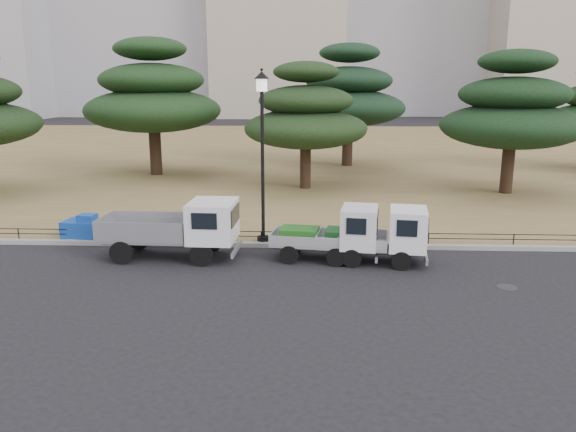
{
  "coord_description": "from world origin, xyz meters",
  "views": [
    {
      "loc": [
        0.83,
        -16.77,
        5.77
      ],
      "look_at": [
        0.0,
        2.0,
        1.3
      ],
      "focal_mm": 35.0,
      "sensor_mm": 36.0,
      "label": 1
    }
  ],
  "objects_px": {
    "truck_large": "(178,226)",
    "truck_kei_rear": "(380,235)",
    "truck_kei_front": "(333,233)",
    "street_lamp": "(262,129)",
    "tarp_pile": "(83,227)"
  },
  "relations": [
    {
      "from": "truck_kei_front",
      "to": "street_lamp",
      "type": "distance_m",
      "value": 4.46
    },
    {
      "from": "truck_kei_front",
      "to": "tarp_pile",
      "type": "relative_size",
      "value": 2.52
    },
    {
      "from": "street_lamp",
      "to": "truck_kei_front",
      "type": "bearing_deg",
      "value": -34.57
    },
    {
      "from": "truck_kei_front",
      "to": "truck_kei_rear",
      "type": "distance_m",
      "value": 1.54
    },
    {
      "from": "truck_kei_rear",
      "to": "tarp_pile",
      "type": "height_order",
      "value": "truck_kei_rear"
    },
    {
      "from": "truck_kei_front",
      "to": "tarp_pile",
      "type": "bearing_deg",
      "value": 175.92
    },
    {
      "from": "truck_large",
      "to": "tarp_pile",
      "type": "relative_size",
      "value": 3.18
    },
    {
      "from": "tarp_pile",
      "to": "truck_kei_front",
      "type": "bearing_deg",
      "value": -11.99
    },
    {
      "from": "truck_kei_rear",
      "to": "street_lamp",
      "type": "distance_m",
      "value": 5.52
    },
    {
      "from": "truck_kei_front",
      "to": "street_lamp",
      "type": "bearing_deg",
      "value": 153.33
    },
    {
      "from": "street_lamp",
      "to": "truck_kei_rear",
      "type": "bearing_deg",
      "value": -25.35
    },
    {
      "from": "truck_kei_rear",
      "to": "street_lamp",
      "type": "height_order",
      "value": "street_lamp"
    },
    {
      "from": "truck_large",
      "to": "truck_kei_rear",
      "type": "xyz_separation_m",
      "value": [
        6.73,
        -0.21,
        -0.18
      ]
    },
    {
      "from": "truck_large",
      "to": "street_lamp",
      "type": "xyz_separation_m",
      "value": [
        2.73,
        1.69,
        3.11
      ]
    },
    {
      "from": "street_lamp",
      "to": "tarp_pile",
      "type": "xyz_separation_m",
      "value": [
        -6.79,
        0.26,
        -3.7
      ]
    }
  ]
}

